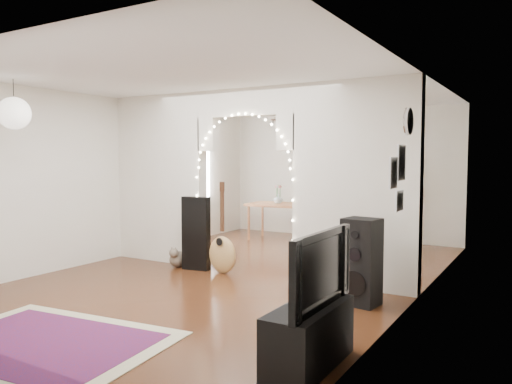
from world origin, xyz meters
The scene contains 25 objects.
floor centered at (0.00, 0.00, 0.00)m, with size 7.50×7.50×0.00m, color black.
ceiling centered at (0.00, 0.00, 2.70)m, with size 5.00×7.50×0.02m, color white.
wall_back centered at (0.00, 3.75, 1.35)m, with size 5.00×0.02×2.70m, color silver.
wall_front centered at (0.00, -3.75, 1.35)m, with size 5.00×0.02×2.70m, color silver.
wall_left centered at (-2.50, 0.00, 1.35)m, with size 0.02×7.50×2.70m, color silver.
wall_right centered at (2.50, 0.00, 1.35)m, with size 0.02×7.50×2.70m, color silver.
divider_wall centered at (0.00, 0.00, 1.42)m, with size 5.00×0.20×2.70m.
fairy_lights centered at (0.00, -0.13, 1.55)m, with size 1.64×0.04×1.60m, color #FFEABF, non-canonical shape.
window centered at (-2.47, 1.80, 1.50)m, with size 0.04×1.20×1.40m, color white.
wall_clock centered at (2.48, -0.60, 2.10)m, with size 0.31×0.31×0.03m, color white.
picture_frames centered at (2.48, -1.00, 1.50)m, with size 0.02×0.50×0.70m, color white, non-canonical shape.
paper_lantern centered at (-1.90, -2.40, 2.25)m, with size 0.40×0.40×0.40m, color white.
ceiling_fan centered at (0.00, 2.00, 2.40)m, with size 1.10×1.10×0.30m, color #B9843D, non-canonical shape.
area_rug centered at (-0.09, -3.40, 0.01)m, with size 2.19×1.65×0.02m, color maroon.
guitar_case centered at (-0.75, -0.25, 0.56)m, with size 0.42×0.14×1.11m, color black.
acoustic_guitar centered at (-0.27, -0.25, 0.50)m, with size 0.48×0.25×1.14m.
tabby_cat centered at (-1.09, -0.27, 0.14)m, with size 0.29×0.52×0.34m.
floor_speaker centered at (2.00, -0.72, 0.50)m, with size 0.43×0.39×1.01m.
media_console centered at (2.20, -2.59, 0.25)m, with size 0.40×1.00×0.50m, color black.
tv centered at (2.20, -2.59, 0.81)m, with size 1.07×0.14×0.62m, color black.
bookcase centered at (0.38, 3.50, 0.75)m, with size 1.46×0.37×1.50m, color beige.
dining_table centered at (-0.98, 2.82, 0.68)m, with size 1.25×0.87×0.76m.
flower_vase centered at (-0.98, 2.82, 0.85)m, with size 0.18×0.18×0.19m, color white.
dining_chair_left centered at (0.48, 2.86, 0.28)m, with size 0.59×0.61×0.55m, color #4B3F25.
dining_chair_right centered at (0.28, 2.81, 0.27)m, with size 0.58×0.60×0.54m, color #4B3F25.
Camera 1 is at (3.85, -6.22, 1.71)m, focal length 35.00 mm.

